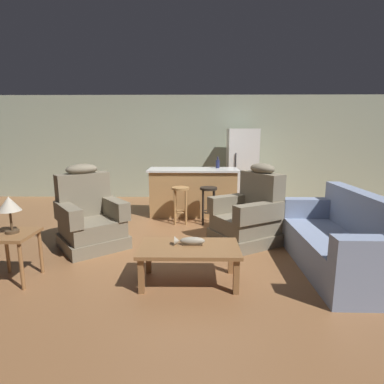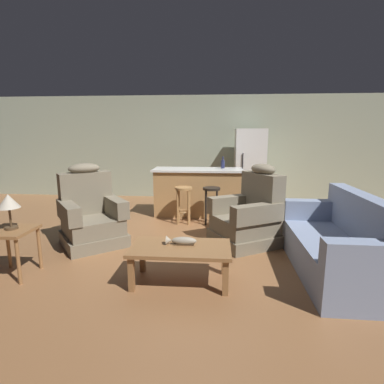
{
  "view_description": "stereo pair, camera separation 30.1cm",
  "coord_description": "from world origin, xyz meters",
  "px_view_note": "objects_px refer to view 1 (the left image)",
  "views": [
    {
      "loc": [
        0.06,
        -4.66,
        1.63
      ],
      "look_at": [
        -0.01,
        -0.1,
        0.75
      ],
      "focal_mm": 28.0,
      "sensor_mm": 36.0,
      "label": 1
    },
    {
      "loc": [
        0.36,
        -4.64,
        1.63
      ],
      "look_at": [
        -0.01,
        -0.1,
        0.75
      ],
      "focal_mm": 28.0,
      "sensor_mm": 36.0,
      "label": 2
    }
  ],
  "objects_px": {
    "recliner_near_lamp": "(90,218)",
    "bottle_tall_green": "(218,164)",
    "table_lamp": "(9,206)",
    "couch": "(341,242)",
    "recliner_near_island": "(249,215)",
    "refrigerator": "(242,166)",
    "coffee_table": "(189,251)",
    "fish_figurine": "(189,241)",
    "bar_stool_left": "(180,198)",
    "end_table": "(12,242)",
    "bar_stool_right": "(208,198)",
    "kitchen_island": "(193,192)"
  },
  "relations": [
    {
      "from": "fish_figurine",
      "to": "recliner_near_lamp",
      "type": "bearing_deg",
      "value": 144.29
    },
    {
      "from": "couch",
      "to": "recliner_near_lamp",
      "type": "distance_m",
      "value": 3.42
    },
    {
      "from": "fish_figurine",
      "to": "bottle_tall_green",
      "type": "xyz_separation_m",
      "value": [
        0.51,
        2.96,
        0.58
      ]
    },
    {
      "from": "bar_stool_right",
      "to": "recliner_near_lamp",
      "type": "bearing_deg",
      "value": -147.37
    },
    {
      "from": "bar_stool_left",
      "to": "bar_stool_right",
      "type": "xyz_separation_m",
      "value": [
        0.51,
        0.0,
        0.0
      ]
    },
    {
      "from": "coffee_table",
      "to": "couch",
      "type": "bearing_deg",
      "value": 11.55
    },
    {
      "from": "coffee_table",
      "to": "fish_figurine",
      "type": "height_order",
      "value": "fish_figurine"
    },
    {
      "from": "couch",
      "to": "bar_stool_left",
      "type": "bearing_deg",
      "value": -41.72
    },
    {
      "from": "end_table",
      "to": "coffee_table",
      "type": "bearing_deg",
      "value": -0.34
    },
    {
      "from": "kitchen_island",
      "to": "refrigerator",
      "type": "relative_size",
      "value": 1.02
    },
    {
      "from": "refrigerator",
      "to": "recliner_near_island",
      "type": "bearing_deg",
      "value": -95.89
    },
    {
      "from": "coffee_table",
      "to": "bar_stool_left",
      "type": "distance_m",
      "value": 2.29
    },
    {
      "from": "couch",
      "to": "recliner_near_lamp",
      "type": "bearing_deg",
      "value": -11.69
    },
    {
      "from": "table_lamp",
      "to": "kitchen_island",
      "type": "bearing_deg",
      "value": 55.64
    },
    {
      "from": "recliner_near_island",
      "to": "table_lamp",
      "type": "height_order",
      "value": "recliner_near_island"
    },
    {
      "from": "fish_figurine",
      "to": "recliner_near_island",
      "type": "height_order",
      "value": "recliner_near_island"
    },
    {
      "from": "bottle_tall_green",
      "to": "refrigerator",
      "type": "bearing_deg",
      "value": 58.82
    },
    {
      "from": "fish_figurine",
      "to": "bar_stool_left",
      "type": "relative_size",
      "value": 0.5
    },
    {
      "from": "couch",
      "to": "table_lamp",
      "type": "height_order",
      "value": "table_lamp"
    },
    {
      "from": "recliner_near_lamp",
      "to": "refrigerator",
      "type": "relative_size",
      "value": 0.68
    },
    {
      "from": "coffee_table",
      "to": "bar_stool_left",
      "type": "bearing_deg",
      "value": 95.29
    },
    {
      "from": "couch",
      "to": "bottle_tall_green",
      "type": "relative_size",
      "value": 8.07
    },
    {
      "from": "end_table",
      "to": "bar_stool_right",
      "type": "relative_size",
      "value": 0.82
    },
    {
      "from": "coffee_table",
      "to": "recliner_near_lamp",
      "type": "relative_size",
      "value": 0.92
    },
    {
      "from": "recliner_near_lamp",
      "to": "end_table",
      "type": "relative_size",
      "value": 2.14
    },
    {
      "from": "couch",
      "to": "kitchen_island",
      "type": "distance_m",
      "value": 3.12
    },
    {
      "from": "bar_stool_right",
      "to": "refrigerator",
      "type": "bearing_deg",
      "value": 64.53
    },
    {
      "from": "bar_stool_right",
      "to": "refrigerator",
      "type": "distance_m",
      "value": 2.07
    },
    {
      "from": "table_lamp",
      "to": "bar_stool_left",
      "type": "relative_size",
      "value": 0.6
    },
    {
      "from": "fish_figurine",
      "to": "bottle_tall_green",
      "type": "relative_size",
      "value": 1.43
    },
    {
      "from": "recliner_near_lamp",
      "to": "end_table",
      "type": "xyz_separation_m",
      "value": [
        -0.47,
        -1.11,
        0.04
      ]
    },
    {
      "from": "fish_figurine",
      "to": "refrigerator",
      "type": "bearing_deg",
      "value": 73.83
    },
    {
      "from": "couch",
      "to": "table_lamp",
      "type": "relative_size",
      "value": 4.67
    },
    {
      "from": "recliner_near_lamp",
      "to": "recliner_near_island",
      "type": "xyz_separation_m",
      "value": [
        2.38,
        0.19,
        0.0
      ]
    },
    {
      "from": "fish_figurine",
      "to": "table_lamp",
      "type": "distance_m",
      "value": 1.99
    },
    {
      "from": "recliner_near_lamp",
      "to": "refrigerator",
      "type": "height_order",
      "value": "refrigerator"
    },
    {
      "from": "coffee_table",
      "to": "bar_stool_left",
      "type": "relative_size",
      "value": 1.62
    },
    {
      "from": "bar_stool_right",
      "to": "bottle_tall_green",
      "type": "height_order",
      "value": "bottle_tall_green"
    },
    {
      "from": "bottle_tall_green",
      "to": "recliner_near_island",
      "type": "bearing_deg",
      "value": -77.66
    },
    {
      "from": "recliner_near_lamp",
      "to": "bottle_tall_green",
      "type": "distance_m",
      "value": 2.82
    },
    {
      "from": "bottle_tall_green",
      "to": "bar_stool_left",
      "type": "bearing_deg",
      "value": -134.47
    },
    {
      "from": "recliner_near_lamp",
      "to": "table_lamp",
      "type": "bearing_deg",
      "value": -61.07
    },
    {
      "from": "coffee_table",
      "to": "table_lamp",
      "type": "xyz_separation_m",
      "value": [
        -1.95,
        0.02,
        0.5
      ]
    },
    {
      "from": "recliner_near_lamp",
      "to": "recliner_near_island",
      "type": "bearing_deg",
      "value": 56.26
    },
    {
      "from": "couch",
      "to": "bottle_tall_green",
      "type": "xyz_separation_m",
      "value": [
        -1.33,
        2.64,
        0.7
      ]
    },
    {
      "from": "couch",
      "to": "refrigerator",
      "type": "relative_size",
      "value": 1.09
    },
    {
      "from": "table_lamp",
      "to": "kitchen_island",
      "type": "distance_m",
      "value": 3.51
    },
    {
      "from": "recliner_near_lamp",
      "to": "bar_stool_left",
      "type": "relative_size",
      "value": 1.76
    },
    {
      "from": "bottle_tall_green",
      "to": "table_lamp",
      "type": "bearing_deg",
      "value": -129.53
    },
    {
      "from": "bar_stool_left",
      "to": "refrigerator",
      "type": "bearing_deg",
      "value": 52.86
    }
  ]
}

